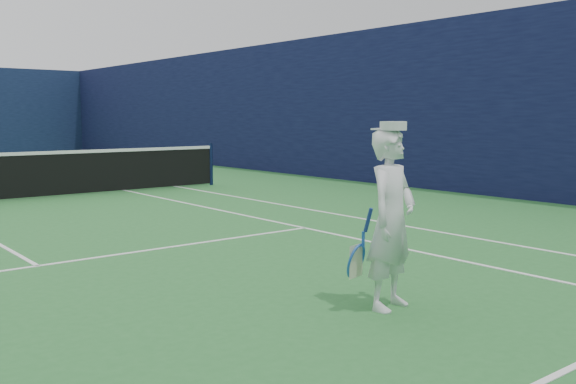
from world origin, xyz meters
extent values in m
cube|color=white|center=(5.49, 0.00, 0.00)|extent=(0.06, 23.83, 0.01)
cube|color=white|center=(4.12, 0.00, 0.00)|extent=(0.06, 23.77, 0.01)
cube|color=white|center=(0.00, -6.40, 0.00)|extent=(8.23, 0.06, 0.01)
cube|color=#0F1237|center=(10.00, 0.00, 2.00)|extent=(0.12, 36.12, 4.00)
cylinder|color=#141E4C|center=(6.40, 0.00, 0.54)|extent=(0.09, 0.09, 1.07)
imported|color=white|center=(2.00, -10.11, 0.82)|extent=(0.68, 0.53, 1.65)
cylinder|color=white|center=(2.00, -10.11, 1.67)|extent=(0.24, 0.24, 0.08)
cube|color=white|center=(1.97, -9.99, 1.64)|extent=(0.20, 0.14, 0.02)
cylinder|color=navy|center=(1.71, -10.10, 0.85)|extent=(0.05, 0.10, 0.22)
cube|color=blue|center=(1.71, -10.04, 0.67)|extent=(0.03, 0.02, 0.14)
torus|color=blue|center=(1.68, -9.99, 0.46)|extent=(0.31, 0.17, 0.29)
cube|color=beige|center=(1.68, -9.99, 0.46)|extent=(0.21, 0.06, 0.30)
sphere|color=yellow|center=(2.23, -9.95, 0.91)|extent=(0.07, 0.07, 0.07)
sphere|color=yellow|center=(2.27, -9.92, 0.94)|extent=(0.07, 0.07, 0.07)
camera|label=1|loc=(-2.33, -14.00, 1.76)|focal=40.00mm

